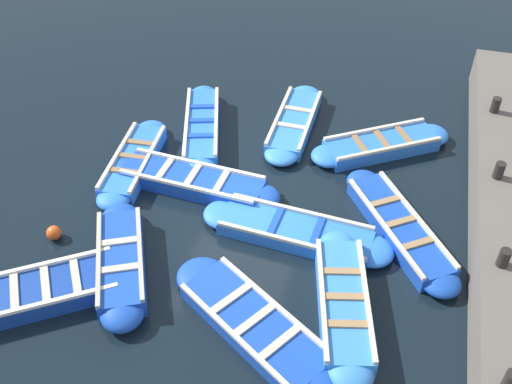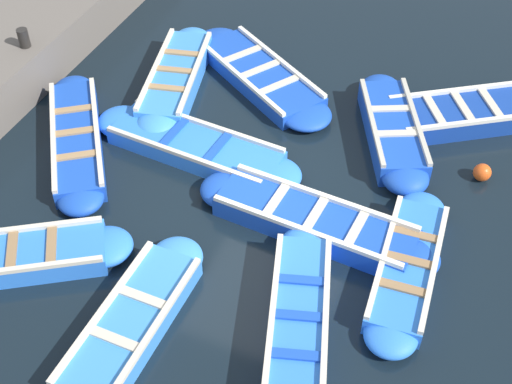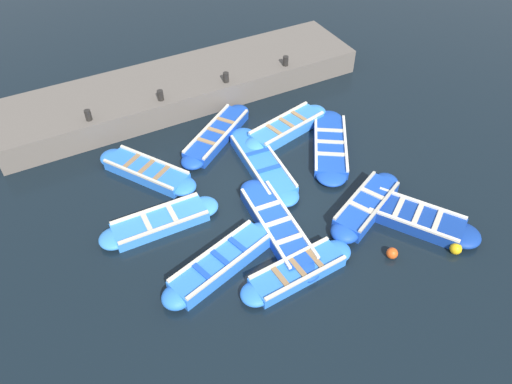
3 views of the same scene
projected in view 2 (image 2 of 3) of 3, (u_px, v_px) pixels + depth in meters
The scene contains 14 objects.
ground_plane at pixel (264, 202), 11.40m from camera, with size 120.00×120.00×0.00m, color black.
boat_near_quay at pixel (77, 139), 12.24m from camera, with size 2.75×3.45×0.39m.
boat_end_of_row at pixel (260, 76), 13.60m from camera, with size 3.72×2.84×0.35m.
boat_alongside at pixel (131, 325), 9.54m from camera, with size 0.89×3.38×0.37m.
boat_tucked at pixel (298, 325), 9.48m from camera, with size 1.72×3.59×0.47m.
boat_bow_out at pixel (196, 147), 12.12m from camera, with size 3.96×1.16×0.35m.
boat_stern_in at pixel (408, 267), 10.24m from camera, with size 0.96×3.23×0.37m.
boat_mid_row at pixel (176, 79), 13.43m from camera, with size 1.57×3.56×0.46m.
boat_far_corner at pixel (15, 258), 10.36m from camera, with size 3.32×2.52×0.38m.
boat_centre at pixel (315, 222), 10.85m from camera, with size 3.96×1.08×0.41m.
boat_inner_gap at pixel (461, 115), 12.70m from camera, with size 3.36×2.66×0.41m.
boat_outer_right at pixel (392, 130), 12.35m from camera, with size 2.05×3.19×0.47m.
bollard_mid_north at pixel (24, 38), 12.87m from camera, with size 0.20×0.20×0.35m, color black.
buoy_yellow_far at pixel (482, 172), 11.68m from camera, with size 0.30×0.30×0.30m, color #E05119.
Camera 2 is at (-2.98, 7.40, 8.14)m, focal length 50.00 mm.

